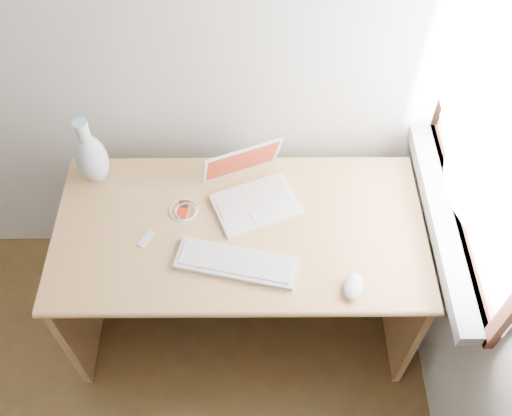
{
  "coord_description": "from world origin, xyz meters",
  "views": [
    {
      "loc": [
        1.0,
        0.09,
        2.47
      ],
      "look_at": [
        1.01,
        1.35,
        0.79
      ],
      "focal_mm": 40.0,
      "sensor_mm": 36.0,
      "label": 1
    }
  ],
  "objects_px": {
    "desk": "(241,240)",
    "vase": "(91,157)",
    "laptop": "(256,190)",
    "external_keyboard": "(236,263)"
  },
  "relations": [
    {
      "from": "desk",
      "to": "vase",
      "type": "xyz_separation_m",
      "value": [
        -0.56,
        0.16,
        0.34
      ]
    },
    {
      "from": "external_keyboard",
      "to": "vase",
      "type": "bearing_deg",
      "value": 156.7
    },
    {
      "from": "laptop",
      "to": "vase",
      "type": "bearing_deg",
      "value": 148.95
    },
    {
      "from": "laptop",
      "to": "external_keyboard",
      "type": "xyz_separation_m",
      "value": [
        -0.07,
        -0.3,
        -0.04
      ]
    },
    {
      "from": "laptop",
      "to": "external_keyboard",
      "type": "height_order",
      "value": "laptop"
    },
    {
      "from": "laptop",
      "to": "vase",
      "type": "xyz_separation_m",
      "value": [
        -0.62,
        0.1,
        0.08
      ]
    },
    {
      "from": "external_keyboard",
      "to": "vase",
      "type": "height_order",
      "value": "vase"
    },
    {
      "from": "desk",
      "to": "vase",
      "type": "bearing_deg",
      "value": 164.39
    },
    {
      "from": "desk",
      "to": "vase",
      "type": "height_order",
      "value": "vase"
    },
    {
      "from": "laptop",
      "to": "vase",
      "type": "distance_m",
      "value": 0.64
    }
  ]
}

